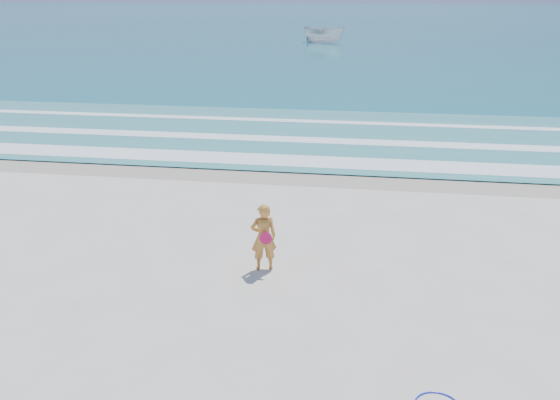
# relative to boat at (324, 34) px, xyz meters

# --- Properties ---
(ground) EXTENTS (400.00, 400.00, 0.00)m
(ground) POSITION_rel_boat_xyz_m (1.79, -54.34, -0.99)
(ground) COLOR silver
(ground) RESTS_ON ground
(wet_sand) EXTENTS (400.00, 2.40, 0.00)m
(wet_sand) POSITION_rel_boat_xyz_m (1.79, -45.34, -0.99)
(wet_sand) COLOR #B2A893
(wet_sand) RESTS_ON ground
(ocean) EXTENTS (400.00, 190.00, 0.04)m
(ocean) POSITION_rel_boat_xyz_m (1.79, 50.66, -0.97)
(ocean) COLOR #19727F
(ocean) RESTS_ON ground
(shallow) EXTENTS (400.00, 10.00, 0.01)m
(shallow) POSITION_rel_boat_xyz_m (1.79, -40.34, -0.94)
(shallow) COLOR #59B7AD
(shallow) RESTS_ON ocean
(foam_near) EXTENTS (400.00, 1.40, 0.01)m
(foam_near) POSITION_rel_boat_xyz_m (1.79, -44.04, -0.93)
(foam_near) COLOR white
(foam_near) RESTS_ON shallow
(foam_mid) EXTENTS (400.00, 0.90, 0.01)m
(foam_mid) POSITION_rel_boat_xyz_m (1.79, -41.14, -0.93)
(foam_mid) COLOR white
(foam_mid) RESTS_ON shallow
(foam_far) EXTENTS (400.00, 0.60, 0.01)m
(foam_far) POSITION_rel_boat_xyz_m (1.79, -37.84, -0.93)
(foam_far) COLOR white
(foam_far) RESTS_ON shallow
(boat) EXTENTS (5.24, 3.37, 1.89)m
(boat) POSITION_rel_boat_xyz_m (0.00, 0.00, 0.00)
(boat) COLOR silver
(boat) RESTS_ON ocean
(woman) EXTENTS (0.65, 0.53, 1.56)m
(woman) POSITION_rel_boat_xyz_m (2.19, -52.04, -0.21)
(woman) COLOR #C67E2E
(woman) RESTS_ON ground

